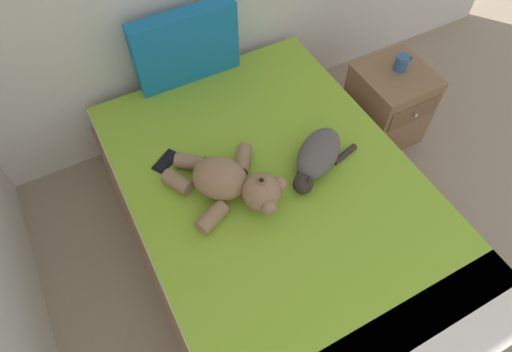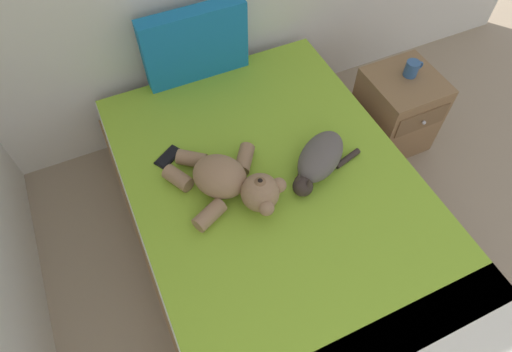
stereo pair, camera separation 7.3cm
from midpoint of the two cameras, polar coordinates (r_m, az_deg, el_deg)
name	(u,v)px [view 1 (the left image)]	position (r m, az deg, el deg)	size (l,w,h in m)	color
ground_plane	(472,336)	(2.60, 25.67, -18.34)	(10.26, 10.26, 0.00)	gray
bed	(279,219)	(2.35, 2.18, -5.64)	(1.43, 2.10, 0.51)	olive
patterned_cushion	(186,47)	(2.58, -9.97, 16.26)	(0.60, 0.11, 0.43)	#1972AD
cat	(317,157)	(2.18, 7.06, 2.53)	(0.43, 0.35, 0.15)	#59514C
teddy_bear	(232,183)	(2.06, -4.24, -0.95)	(0.51, 0.56, 0.20)	#937051
cell_phone	(166,161)	(2.29, -12.62, 1.88)	(0.16, 0.14, 0.01)	black
nightstand	(387,105)	(2.96, 16.13, 8.92)	(0.42, 0.45, 0.53)	olive
mug	(402,62)	(2.80, 17.82, 13.96)	(0.12, 0.08, 0.09)	#33598C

